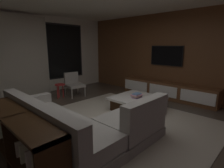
{
  "coord_description": "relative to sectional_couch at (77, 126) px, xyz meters",
  "views": [
    {
      "loc": [
        -2.48,
        -2.53,
        1.68
      ],
      "look_at": [
        1.03,
        0.84,
        0.63
      ],
      "focal_mm": 28.74,
      "sensor_mm": 36.0,
      "label": 1
    }
  ],
  "objects": [
    {
      "name": "book_stack_on_coffee_table",
      "position": [
        1.96,
        0.16,
        0.13
      ],
      "size": [
        0.27,
        0.2,
        0.11
      ],
      "color": "#B475CE",
      "rests_on": "coffee_table"
    },
    {
      "name": "side_stool",
      "position": [
        1.21,
        2.64,
        0.08
      ],
      "size": [
        0.32,
        0.32,
        0.46
      ],
      "color": "red",
      "rests_on": "floor"
    },
    {
      "name": "sectional_couch",
      "position": [
        0.0,
        0.0,
        0.0
      ],
      "size": [
        1.98,
        2.5,
        0.82
      ],
      "color": "gray",
      "rests_on": "floor"
    },
    {
      "name": "accent_chair_near_window",
      "position": [
        1.7,
        2.59,
        0.14
      ],
      "size": [
        0.61,
        0.63,
        0.78
      ],
      "color": "#B2ADA0",
      "rests_on": "floor"
    },
    {
      "name": "floor",
      "position": [
        0.81,
        0.08,
        -0.29
      ],
      "size": [
        9.2,
        9.2,
        0.0
      ],
      "primitive_type": "plane",
      "color": "#473D33"
    },
    {
      "name": "area_rug",
      "position": [
        1.16,
        -0.02,
        -0.28
      ],
      "size": [
        3.2,
        3.8,
        0.01
      ],
      "primitive_type": "cube",
      "color": "#ADA391",
      "rests_on": "floor"
    },
    {
      "name": "media_console",
      "position": [
        3.58,
        0.13,
        -0.04
      ],
      "size": [
        0.46,
        3.1,
        0.52
      ],
      "color": "brown",
      "rests_on": "floor"
    },
    {
      "name": "back_wall_with_window",
      "position": [
        0.75,
        3.69,
        1.05
      ],
      "size": [
        6.6,
        0.3,
        2.7
      ],
      "color": "silver",
      "rests_on": "floor"
    },
    {
      "name": "mounted_tv",
      "position": [
        3.76,
        0.33,
        1.06
      ],
      "size": [
        0.05,
        1.09,
        0.63
      ],
      "color": "black"
    },
    {
      "name": "coffee_table",
      "position": [
        2.01,
        0.17,
        -0.1
      ],
      "size": [
        1.16,
        1.16,
        0.36
      ],
      "color": "black",
      "rests_on": "floor"
    },
    {
      "name": "console_table_behind_couch",
      "position": [
        -0.91,
        0.13,
        0.13
      ],
      "size": [
        0.4,
        2.1,
        0.74
      ],
      "color": "black",
      "rests_on": "floor"
    },
    {
      "name": "media_wall",
      "position": [
        3.87,
        0.08,
        1.06
      ],
      "size": [
        0.12,
        7.8,
        2.7
      ],
      "color": "brown",
      "rests_on": "floor"
    }
  ]
}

